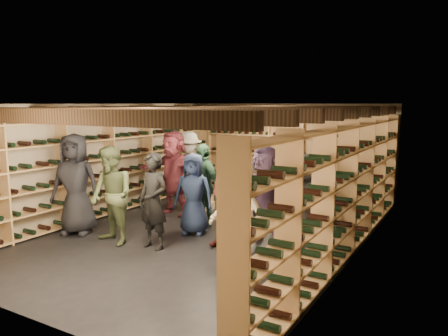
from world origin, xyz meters
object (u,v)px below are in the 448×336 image
person_3 (238,211)px  person_9 (188,170)px  person_10 (203,185)px  crate_loose (252,212)px  crate_stack_left (202,198)px  person_8 (234,197)px  person_11 (265,194)px  person_1 (153,201)px  person_0 (75,184)px  person_2 (112,196)px  person_5 (174,173)px  crate_stack_right (244,196)px  person_6 (193,194)px  person_12 (307,203)px  person_7 (239,181)px

person_3 → person_9: 3.72m
person_10 → crate_loose: bearing=89.1°
crate_stack_left → person_8: person_8 is taller
person_10 → person_11: 1.50m
person_1 → person_11: bearing=46.5°
crate_loose → person_0: (-2.27, -2.74, 0.85)m
person_2 → person_5: size_ratio=0.92×
crate_stack_right → crate_loose: (0.54, -0.65, -0.17)m
person_0 → person_10: bearing=20.8°
person_1 → person_5: size_ratio=0.87×
person_1 → person_0: bearing=-172.8°
crate_stack_right → person_0: (-1.73, -3.39, 0.68)m
person_6 → person_11: person_11 is taller
person_3 → person_8: person_8 is taller
person_3 → person_5: (-2.58, 1.87, 0.12)m
crate_loose → person_5: person_5 is taller
person_0 → person_9: 2.81m
person_6 → crate_stack_left: bearing=100.1°
person_3 → person_9: bearing=144.7°
person_6 → person_8: size_ratio=0.86×
crate_stack_left → person_10: 1.48m
person_11 → person_10: bearing=-175.8°
crate_loose → person_8: bearing=-71.4°
person_6 → person_12: (2.15, 0.09, 0.06)m
crate_stack_left → person_8: bearing=-45.7°
person_1 → person_7: size_ratio=0.91×
crate_stack_right → person_3: 3.64m
person_9 → person_10: bearing=-52.7°
crate_stack_right → person_12: bearing=-43.9°
person_0 → person_6: (1.89, 1.08, -0.18)m
crate_stack_right → crate_loose: crate_stack_right is taller
person_1 → crate_stack_right: bearing=96.3°
person_7 → person_8: (0.59, -1.27, -0.01)m
person_12 → crate_loose: bearing=124.2°
person_7 → person_1: bearing=-128.8°
person_5 → person_8: (2.22, -1.31, -0.04)m
crate_stack_left → person_0: (-0.98, -2.74, 0.68)m
person_1 → person_2: 0.78m
person_6 → person_11: 1.36m
person_0 → person_5: bearing=48.6°
person_12 → person_3: bearing=-140.5°
person_5 → person_10: (1.03, -0.42, -0.10)m
person_0 → person_11: bearing=0.4°
crate_stack_right → person_1: 3.38m
person_1 → person_7: 2.03m
person_2 → person_10: 1.89m
person_6 → person_10: bearing=85.0°
crate_loose → person_12: person_12 is taller
crate_stack_right → person_8: size_ratio=0.33×
person_0 → person_10: (1.76, 1.62, -0.12)m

